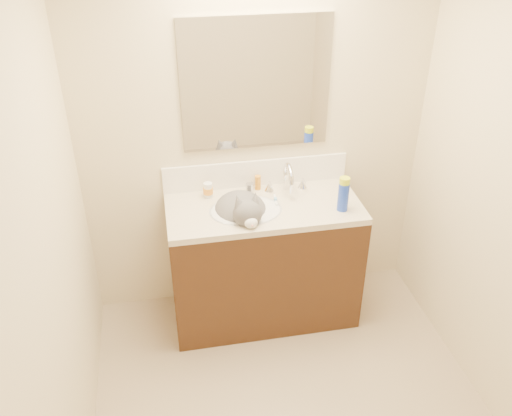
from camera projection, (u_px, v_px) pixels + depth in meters
name	position (u px, v px, depth m)	size (l,w,h in m)	color
room_shell	(314.00, 195.00, 2.18)	(2.24, 2.54, 2.52)	beige
vanity_cabinet	(264.00, 264.00, 3.56)	(1.20, 0.55, 0.82)	#381F0F
counter_slab	(264.00, 208.00, 3.34)	(1.20, 0.55, 0.04)	beige
basin	(246.00, 220.00, 3.32)	(0.45, 0.36, 0.14)	white
faucet	(288.00, 180.00, 3.43)	(0.28, 0.20, 0.21)	silver
cat	(242.00, 213.00, 3.29)	(0.40, 0.47, 0.34)	#545254
backsplash	(256.00, 173.00, 3.50)	(1.20, 0.02, 0.18)	white
mirror	(256.00, 85.00, 3.19)	(0.90, 0.02, 0.80)	white
pill_bottle	(208.00, 190.00, 3.39)	(0.05, 0.05, 0.10)	white
pill_label	(208.00, 191.00, 3.40)	(0.06, 0.06, 0.04)	orange
silver_jar	(250.00, 188.00, 3.46)	(0.05, 0.05, 0.06)	#B7B7BC
amber_bottle	(258.00, 182.00, 3.48)	(0.04, 0.04, 0.10)	orange
toothbrush	(276.00, 200.00, 3.38)	(0.01, 0.13, 0.01)	white
toothbrush_head	(276.00, 199.00, 3.38)	(0.02, 0.03, 0.02)	#609CCD
spray_can	(343.00, 197.00, 3.24)	(0.07, 0.07, 0.18)	blue
spray_cap	(345.00, 181.00, 3.18)	(0.06, 0.06, 0.04)	#C7D616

